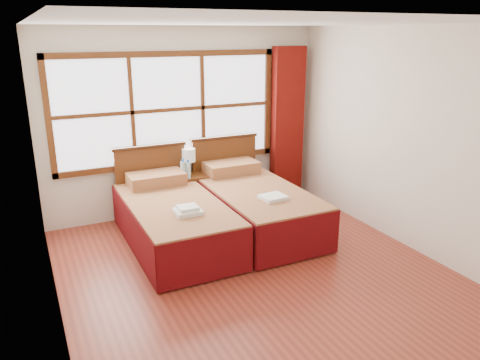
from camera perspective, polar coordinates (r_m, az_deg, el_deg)
name	(u,v)px	position (r m, az deg, el deg)	size (l,w,h in m)	color
floor	(258,276)	(5.16, 2.27, -11.58)	(4.50, 4.50, 0.00)	maroon
ceiling	(262,22)	(4.51, 2.68, 18.64)	(4.50, 4.50, 0.00)	white
wall_back	(185,122)	(6.69, -6.70, 7.01)	(4.00, 4.00, 0.00)	silver
wall_left	(45,187)	(4.16, -22.67, -0.83)	(4.50, 4.50, 0.00)	silver
wall_right	(410,140)	(5.86, 20.05, 4.55)	(4.50, 4.50, 0.00)	silver
window	(168,110)	(6.54, -8.74, 8.47)	(3.16, 0.06, 1.56)	white
curtain	(287,124)	(7.26, 5.79, 6.84)	(0.50, 0.16, 2.30)	maroon
bed_left	(173,219)	(5.83, -8.16, -4.71)	(1.08, 2.10, 1.05)	#36190B
bed_right	(253,205)	(6.22, 1.64, -3.00)	(1.10, 2.13, 1.07)	#36190B
nightstand	(191,195)	(6.70, -6.02, -1.85)	(0.44, 0.44, 0.59)	#552C12
towels_left	(188,210)	(5.31, -6.37, -3.69)	(0.30, 0.27, 0.09)	white
towels_right	(273,197)	(5.70, 4.07, -2.12)	(0.32, 0.28, 0.05)	white
lamp	(189,156)	(6.62, -6.28, 2.95)	(0.19, 0.19, 0.37)	gold
bottle_near	(183,170)	(6.44, -6.96, 1.24)	(0.07, 0.07, 0.28)	#ACCEDE
bottle_far	(188,170)	(6.45, -6.32, 1.23)	(0.07, 0.07, 0.26)	#ACCEDE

